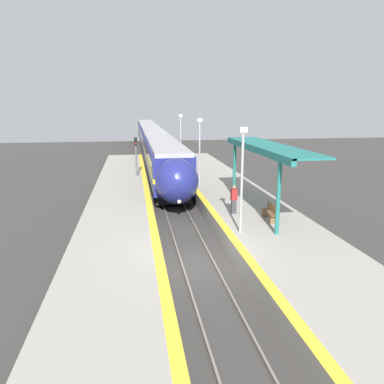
% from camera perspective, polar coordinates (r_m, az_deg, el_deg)
% --- Properties ---
extents(ground_plane, '(120.00, 120.00, 0.00)m').
position_cam_1_polar(ground_plane, '(16.87, 1.01, -11.35)').
color(ground_plane, '#383533').
extents(rail_left, '(0.08, 90.00, 0.15)m').
position_cam_1_polar(rail_left, '(16.74, -1.47, -11.27)').
color(rail_left, slate).
rests_on(rail_left, ground_plane).
extents(rail_right, '(0.08, 90.00, 0.15)m').
position_cam_1_polar(rail_right, '(16.97, 3.45, -10.94)').
color(rail_right, slate).
rests_on(rail_right, ground_plane).
extents(train, '(2.91, 59.73, 3.90)m').
position_cam_1_polar(train, '(51.78, -6.04, 7.79)').
color(train, black).
rests_on(train, ground_plane).
extents(platform_right, '(5.15, 64.00, 0.93)m').
position_cam_1_polar(platform_right, '(17.84, 14.49, -8.78)').
color(platform_right, gray).
rests_on(platform_right, ground_plane).
extents(platform_left, '(4.08, 64.00, 0.93)m').
position_cam_1_polar(platform_left, '(16.49, -11.75, -10.48)').
color(platform_left, gray).
rests_on(platform_left, ground_plane).
extents(platform_bench, '(0.44, 1.53, 0.89)m').
position_cam_1_polar(platform_bench, '(20.55, 11.86, -2.97)').
color(platform_bench, brown).
rests_on(platform_bench, platform_right).
extents(person_waiting, '(0.36, 0.22, 1.64)m').
position_cam_1_polar(person_waiting, '(21.41, 6.41, -1.07)').
color(person_waiting, '#333338').
rests_on(person_waiting, platform_right).
extents(railway_signal, '(0.28, 0.28, 4.26)m').
position_cam_1_polar(railway_signal, '(32.99, -8.51, 5.37)').
color(railway_signal, '#59595E').
rests_on(railway_signal, ground_plane).
extents(lamppost_near, '(0.36, 0.20, 5.09)m').
position_cam_1_polar(lamppost_near, '(17.74, 7.63, 2.81)').
color(lamppost_near, '#9E9EA3').
rests_on(lamppost_near, platform_right).
extents(lamppost_mid, '(0.36, 0.20, 5.09)m').
position_cam_1_polar(lamppost_mid, '(28.66, 1.17, 6.85)').
color(lamppost_mid, '#9E9EA3').
rests_on(lamppost_mid, platform_right).
extents(lamppost_far, '(0.36, 0.20, 5.09)m').
position_cam_1_polar(lamppost_far, '(39.80, -1.74, 8.61)').
color(lamppost_far, '#9E9EA3').
rests_on(lamppost_far, platform_right).
extents(station_canopy, '(2.02, 10.82, 3.87)m').
position_cam_1_polar(station_canopy, '(21.57, 10.84, 6.35)').
color(station_canopy, '#1E6B66').
rests_on(station_canopy, platform_right).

